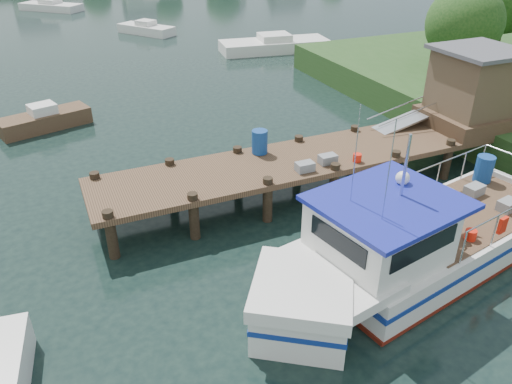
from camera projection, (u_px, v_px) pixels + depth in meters
name	position (u px, v px, depth m)	size (l,w,h in m)	color
ground_plane	(265.00, 199.00, 17.80)	(160.00, 160.00, 0.00)	black
dock	(420.00, 114.00, 19.00)	(16.60, 3.00, 4.78)	#4C3524
lobster_boat	(409.00, 246.00, 13.67)	(11.07, 4.91, 5.28)	silver
moored_rowboat	(45.00, 120.00, 23.43)	(4.31, 2.50, 1.19)	#4C3524
moored_b	(146.00, 29.00, 41.79)	(4.27, 5.13, 1.11)	silver
moored_c	(274.00, 45.00, 36.58)	(8.16, 3.72, 1.24)	silver
moored_d	(51.00, 6.00, 51.77)	(6.27, 6.13, 1.11)	silver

